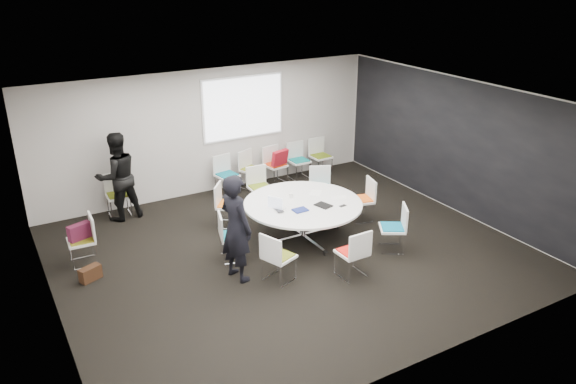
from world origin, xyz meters
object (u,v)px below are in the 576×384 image
person_back (117,177)px  chair_back_e (320,163)px  chair_spare_left (83,249)px  person_main (236,228)px  chair_ring_d (228,213)px  brown_bag (90,273)px  chair_back_c (275,172)px  chair_ring_g (352,262)px  chair_ring_a (361,208)px  chair_back_a (227,182)px  conference_table (303,212)px  chair_back_d (299,167)px  chair_ring_c (260,195)px  chair_back_b (252,177)px  laptop (281,209)px  chair_ring_h (392,236)px  chair_ring_e (232,245)px  maroon_bag (80,232)px  chair_ring_b (321,195)px  cup (291,195)px  chair_ring_f (278,266)px  chair_person_back (119,203)px

person_back → chair_back_e: bearing=173.9°
chair_spare_left → person_main: (2.13, -1.77, 0.64)m
chair_ring_d → brown_bag: size_ratio=2.44×
chair_back_c → person_back: bearing=-5.7°
person_main → brown_bag: (-2.16, 1.14, -0.80)m
chair_ring_g → brown_bag: (-3.84, 2.07, -0.16)m
chair_ring_a → chair_back_a: same height
conference_table → chair_back_c: chair_back_c is taller
chair_ring_d → chair_back_d: same height
chair_ring_d → chair_back_e: (3.23, 1.60, 0.00)m
chair_ring_a → chair_ring_c: bearing=56.7°
chair_ring_g → chair_back_b: bearing=84.1°
chair_spare_left → laptop: bearing=-106.6°
conference_table → chair_back_a: 2.78m
chair_ring_c → chair_back_a: size_ratio=1.00×
chair_ring_h → chair_ring_c: bearing=53.1°
chair_back_a → laptop: size_ratio=2.90×
chair_back_d → chair_back_c: bearing=-1.6°
chair_ring_e → chair_back_e: size_ratio=1.00×
chair_ring_c → chair_ring_g: (0.01, -3.34, 0.00)m
chair_back_b → chair_back_e: size_ratio=1.00×
chair_back_b → chair_back_d: (1.27, -0.02, 0.00)m
chair_back_a → chair_spare_left: 3.88m
person_main → maroon_bag: (-2.14, 1.77, -0.30)m
chair_back_b → maroon_bag: size_ratio=2.20×
chair_ring_b → laptop: (-1.61, -1.11, 0.47)m
person_back → chair_spare_left: bearing=47.8°
chair_ring_g → chair_back_e: bearing=61.6°
chair_back_a → person_main: person_main is taller
chair_ring_d → chair_back_b: same height
chair_ring_c → chair_back_a: 1.09m
chair_ring_h → chair_back_b: (-0.85, 4.04, 0.00)m
chair_back_c → chair_ring_c: bearing=39.8°
cup → chair_back_d: bearing=56.0°
conference_table → chair_ring_f: (-1.16, -1.14, -0.27)m
chair_back_a → chair_back_d: (1.92, 0.03, 0.00)m
chair_ring_h → brown_bag: chair_ring_h is taller
laptop → conference_table: bearing=-71.5°
person_back → maroon_bag: person_back is taller
conference_table → chair_back_a: bearing=97.1°
chair_back_d → brown_bag: bearing=23.2°
chair_ring_h → laptop: chair_ring_h is taller
chair_ring_c → chair_back_d: size_ratio=1.00×
maroon_bag → chair_ring_f: bearing=-39.5°
chair_ring_c → chair_ring_g: same height
conference_table → chair_ring_f: size_ratio=2.54×
chair_ring_d → chair_ring_g: same height
chair_ring_h → chair_ring_a: bearing=18.7°
chair_person_back → conference_table: bearing=137.6°
conference_table → brown_bag: (-3.87, 0.44, -0.42)m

